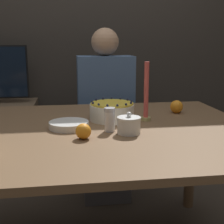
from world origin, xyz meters
name	(u,v)px	position (x,y,z in m)	size (l,w,h in m)	color
wall_behind	(80,27)	(0.00, 1.40, 1.30)	(8.00, 0.05, 2.60)	#38332D
dining_table	(95,146)	(0.00, 0.00, 0.67)	(1.56, 1.19, 0.76)	brown
cake	(112,111)	(0.10, 0.15, 0.81)	(0.23, 0.23, 0.10)	white
sugar_bowl	(129,125)	(0.14, -0.11, 0.80)	(0.11, 0.11, 0.10)	white
sugar_shaker	(110,119)	(0.06, -0.06, 0.82)	(0.05, 0.05, 0.11)	white
plate_stack	(69,125)	(-0.12, 0.02, 0.78)	(0.19, 0.19, 0.03)	white
candle	(146,97)	(0.28, 0.11, 0.89)	(0.05, 0.05, 0.31)	tan
orange_fruit_0	(83,131)	(-0.06, -0.16, 0.80)	(0.07, 0.07, 0.07)	orange
orange_fruit_1	(177,107)	(0.50, 0.26, 0.80)	(0.07, 0.07, 0.07)	orange
person_man_blue_shirt	(105,126)	(0.15, 0.80, 0.55)	(0.40, 0.34, 1.26)	#595960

